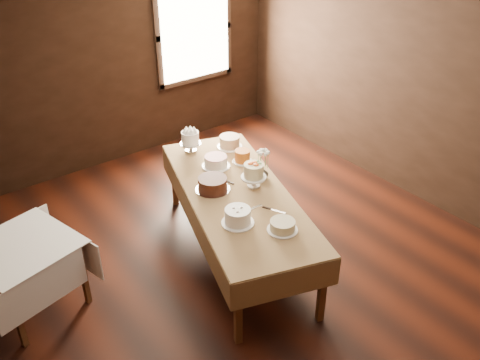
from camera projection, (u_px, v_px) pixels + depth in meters
name	position (u px, v px, depth m)	size (l,w,h in m)	color
floor	(252.00, 265.00, 5.52)	(5.00, 6.00, 0.01)	black
wall_back	(110.00, 63.00, 6.84)	(5.00, 0.02, 2.80)	black
wall_right	(421.00, 87.00, 6.10)	(0.02, 6.00, 2.80)	black
window	(195.00, 32.00, 7.37)	(1.10, 0.05, 1.30)	#FFEABF
display_table	(237.00, 197.00, 5.32)	(1.71, 2.70, 0.78)	#4B2913
side_table	(23.00, 253.00, 4.68)	(1.05, 1.05, 0.73)	#4B2913
cake_meringue	(190.00, 142.00, 5.99)	(0.28, 0.28, 0.26)	silver
cake_speckled	(230.00, 142.00, 6.10)	(0.33, 0.33, 0.14)	white
cake_lattice	(216.00, 162.00, 5.71)	(0.35, 0.35, 0.12)	white
cake_caramel	(242.00, 157.00, 5.79)	(0.23, 0.23, 0.14)	white
cake_chocolate	(213.00, 184.00, 5.29)	(0.42, 0.42, 0.14)	silver
cake_flowers	(254.00, 176.00, 5.33)	(0.26, 0.26, 0.27)	white
cake_swirl	(238.00, 217.00, 4.79)	(0.31, 0.31, 0.15)	white
cake_cream	(283.00, 226.00, 4.71)	(0.29, 0.29, 0.10)	white
cake_server_a	(255.00, 207.00, 5.05)	(0.24, 0.03, 0.01)	silver
cake_server_b	(278.00, 211.00, 4.99)	(0.24, 0.03, 0.01)	silver
cake_server_c	(221.00, 179.00, 5.51)	(0.24, 0.03, 0.01)	silver
cake_server_d	(256.00, 172.00, 5.62)	(0.24, 0.03, 0.01)	silver
flower_vase	(263.00, 173.00, 5.50)	(0.12, 0.12, 0.12)	#2D2823
flower_bouquet	(263.00, 158.00, 5.41)	(0.14, 0.14, 0.20)	white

